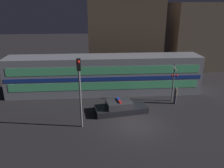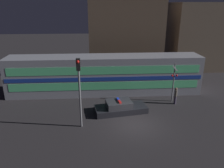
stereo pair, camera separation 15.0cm
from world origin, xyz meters
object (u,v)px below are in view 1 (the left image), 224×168
Objects in this scene: train at (104,75)px; traffic_light_corner at (80,84)px; police_car at (120,108)px; crossing_signal_near at (174,81)px; pedestrian at (175,95)px.

traffic_light_corner reaches higher than train.
train is at bearing 95.24° from police_car.
police_car is at bearing -75.66° from train.
crossing_signal_near is at bearing 10.91° from police_car.
train reaches higher than crossing_signal_near.
traffic_light_corner is at bearing -154.69° from police_car.
pedestrian is at bearing -80.29° from crossing_signal_near.
pedestrian is 0.43× the size of crossing_signal_near.
traffic_light_corner is (-3.40, -2.33, 3.27)m from police_car.
police_car is 0.87× the size of traffic_light_corner.
train reaches higher than pedestrian.
traffic_light_corner is (-8.92, -4.34, 1.50)m from crossing_signal_near.
traffic_light_corner is at bearing -106.76° from train.
traffic_light_corner reaches higher than pedestrian.
traffic_light_corner is at bearing -154.06° from crossing_signal_near.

